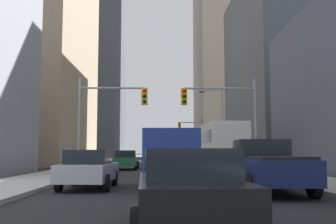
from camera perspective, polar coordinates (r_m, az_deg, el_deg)
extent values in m
cube|color=#9E9E99|center=(52.69, -7.98, -7.02)|extent=(3.32, 160.00, 0.15)
cube|color=#9E9E99|center=(52.85, 6.41, -7.04)|extent=(3.32, 160.00, 0.15)
cube|color=silver|center=(31.33, 6.93, -4.65)|extent=(2.76, 11.55, 2.90)
cube|color=black|center=(31.19, 4.62, -3.71)|extent=(0.26, 10.58, 0.80)
cube|color=red|center=(31.17, 4.63, -5.73)|extent=(0.25, 10.58, 0.28)
cylinder|color=black|center=(35.20, 4.09, -7.13)|extent=(0.32, 1.00, 1.00)
cylinder|color=black|center=(35.50, 7.89, -7.08)|extent=(0.32, 1.00, 1.00)
cylinder|color=black|center=(28.00, 5.53, -7.53)|extent=(0.32, 1.00, 1.00)
cylinder|color=black|center=(28.38, 10.29, -7.44)|extent=(0.32, 1.00, 1.00)
cube|color=#141E4C|center=(14.77, 14.02, -8.02)|extent=(2.08, 5.43, 0.80)
cube|color=black|center=(15.70, 13.01, -5.14)|extent=(1.83, 1.83, 0.70)
cube|color=black|center=(13.46, 15.52, -6.32)|extent=(1.79, 2.40, 0.10)
cylinder|color=black|center=(16.26, 9.11, -9.28)|extent=(0.28, 0.80, 0.80)
cylinder|color=black|center=(16.72, 15.67, -9.04)|extent=(0.28, 0.80, 0.80)
cylinder|color=black|center=(12.89, 11.96, -10.23)|extent=(0.28, 0.80, 0.80)
cylinder|color=black|center=(13.46, 20.06, -9.81)|extent=(0.28, 0.80, 0.80)
cube|color=navy|center=(16.19, 0.55, -6.14)|extent=(2.19, 5.27, 1.90)
cube|color=black|center=(18.80, 0.27, -4.79)|extent=(1.76, 0.09, 0.60)
cylinder|color=black|center=(17.89, -2.75, -9.13)|extent=(0.24, 0.72, 0.72)
cylinder|color=black|center=(17.95, 3.47, -9.11)|extent=(0.24, 0.72, 0.72)
cylinder|color=black|center=(14.57, -3.05, -9.94)|extent=(0.24, 0.72, 0.72)
cylinder|color=black|center=(14.64, 4.60, -9.91)|extent=(0.24, 0.72, 0.72)
cube|color=black|center=(7.60, 2.90, -11.84)|extent=(1.95, 4.26, 0.65)
cube|color=black|center=(7.41, 2.96, -7.34)|extent=(1.65, 1.96, 0.55)
cylinder|color=black|center=(8.95, -3.43, -12.97)|extent=(0.22, 0.64, 0.64)
cylinder|color=black|center=(9.06, 7.84, -12.84)|extent=(0.22, 0.64, 0.64)
cube|color=#B7BABF|center=(16.36, -11.14, -8.37)|extent=(1.95, 4.26, 0.65)
cube|color=black|center=(16.19, -11.19, -6.27)|extent=(1.65, 1.96, 0.55)
cylinder|color=black|center=(17.85, -13.20, -9.12)|extent=(0.22, 0.64, 0.64)
cylinder|color=black|center=(17.59, -7.61, -9.28)|extent=(0.22, 0.64, 0.64)
cylinder|color=black|center=(15.23, -15.28, -9.72)|extent=(0.22, 0.64, 0.64)
cylinder|color=black|center=(14.92, -8.72, -9.94)|extent=(0.22, 0.64, 0.64)
cube|color=#195938|center=(32.33, -6.02, -7.00)|extent=(1.92, 4.25, 0.65)
cube|color=black|center=(32.17, -6.03, -5.93)|extent=(1.64, 1.94, 0.55)
cylinder|color=black|center=(33.75, -7.32, -7.47)|extent=(0.22, 0.64, 0.64)
cylinder|color=black|center=(33.62, -4.37, -7.51)|extent=(0.22, 0.64, 0.64)
cylinder|color=black|center=(31.08, -7.83, -7.63)|extent=(0.22, 0.64, 0.64)
cylinder|color=black|center=(30.94, -4.62, -7.68)|extent=(0.22, 0.64, 0.64)
cylinder|color=gray|center=(25.42, -12.50, -1.99)|extent=(0.18, 0.18, 6.00)
cylinder|color=gray|center=(25.37, -7.91, 3.40)|extent=(4.03, 0.12, 0.12)
cube|color=gold|center=(25.15, -3.36, 2.22)|extent=(0.38, 0.30, 1.05)
sphere|color=red|center=(25.03, -3.37, 3.05)|extent=(0.24, 0.24, 0.24)
sphere|color=black|center=(24.98, -3.38, 2.28)|extent=(0.24, 0.24, 0.24)
sphere|color=black|center=(24.94, -3.38, 1.50)|extent=(0.24, 0.24, 0.24)
cylinder|color=gray|center=(25.69, 12.37, -2.03)|extent=(0.18, 0.18, 6.00)
cylinder|color=gray|center=(25.51, 7.34, 3.34)|extent=(4.49, 0.12, 0.12)
cube|color=gold|center=(25.19, 2.30, 2.21)|extent=(0.38, 0.30, 1.05)
sphere|color=red|center=(25.07, 2.32, 3.03)|extent=(0.24, 0.24, 0.24)
sphere|color=black|center=(25.02, 2.32, 2.26)|extent=(0.24, 0.24, 0.24)
sphere|color=black|center=(24.98, 2.33, 1.49)|extent=(0.24, 0.24, 0.24)
cylinder|color=gray|center=(55.44, 4.90, -3.96)|extent=(0.18, 0.18, 6.00)
cylinder|color=gray|center=(55.41, 3.26, -1.48)|extent=(3.15, 0.12, 0.12)
cube|color=gold|center=(55.26, 1.64, -2.02)|extent=(0.38, 0.30, 1.05)
sphere|color=black|center=(55.12, 1.64, -1.66)|extent=(0.24, 0.24, 0.24)
sphere|color=black|center=(55.09, 1.64, -2.01)|extent=(0.24, 0.24, 0.24)
sphere|color=#19D833|center=(55.07, 1.65, -2.37)|extent=(0.24, 0.24, 0.24)
cylinder|color=gray|center=(39.01, 7.75, -2.16)|extent=(0.16, 0.16, 7.50)
cylinder|color=gray|center=(39.23, 6.25, 3.02)|extent=(1.98, 0.10, 0.10)
ellipsoid|color=#4C4C51|center=(39.09, 4.81, 2.89)|extent=(0.56, 0.32, 0.20)
cube|color=#4C515B|center=(103.34, -10.78, 14.08)|extent=(15.18, 28.74, 72.04)
cube|color=#4C515B|center=(53.71, 20.65, 5.30)|extent=(19.84, 22.59, 22.51)
cube|color=#B7A893|center=(99.33, 9.48, 14.89)|extent=(17.92, 22.03, 72.07)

